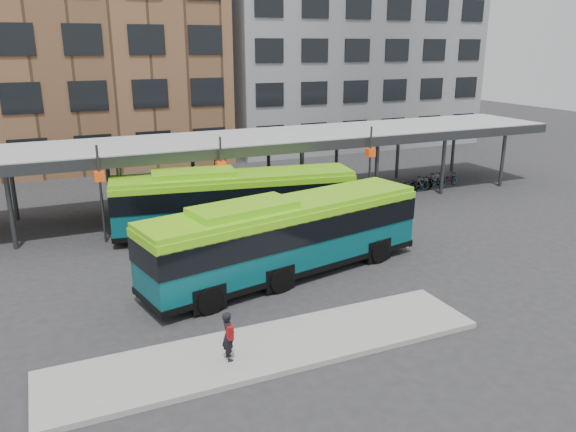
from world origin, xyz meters
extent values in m
plane|color=#28282B|center=(0.00, 0.00, 0.00)|extent=(120.00, 120.00, 0.00)
cube|color=gray|center=(-5.50, -3.00, 0.09)|extent=(14.00, 3.00, 0.18)
cube|color=#999B9E|center=(0.00, 13.00, 4.00)|extent=(40.00, 6.00, 0.35)
cube|color=#383A3D|center=(0.00, 10.00, 3.85)|extent=(40.00, 0.15, 0.55)
cylinder|color=#383A3D|center=(-13.00, 10.50, 1.90)|extent=(0.24, 0.24, 3.80)
cylinder|color=#383A3D|center=(-13.00, 15.50, 1.90)|extent=(0.24, 0.24, 3.80)
cylinder|color=#383A3D|center=(-8.00, 10.50, 1.90)|extent=(0.24, 0.24, 3.80)
cylinder|color=#383A3D|center=(-8.00, 15.50, 1.90)|extent=(0.24, 0.24, 3.80)
cylinder|color=#383A3D|center=(-3.00, 10.50, 1.90)|extent=(0.24, 0.24, 3.80)
cylinder|color=#383A3D|center=(-3.00, 15.50, 1.90)|extent=(0.24, 0.24, 3.80)
cylinder|color=#383A3D|center=(2.00, 10.50, 1.90)|extent=(0.24, 0.24, 3.80)
cylinder|color=#383A3D|center=(2.00, 15.50, 1.90)|extent=(0.24, 0.24, 3.80)
cylinder|color=#383A3D|center=(7.00, 10.50, 1.90)|extent=(0.24, 0.24, 3.80)
cylinder|color=#383A3D|center=(7.00, 15.50, 1.90)|extent=(0.24, 0.24, 3.80)
cylinder|color=#383A3D|center=(12.00, 10.50, 1.90)|extent=(0.24, 0.24, 3.80)
cylinder|color=#383A3D|center=(12.00, 15.50, 1.90)|extent=(0.24, 0.24, 3.80)
cylinder|color=#383A3D|center=(17.00, 10.50, 1.90)|extent=(0.24, 0.24, 3.80)
cylinder|color=#383A3D|center=(17.00, 15.50, 1.90)|extent=(0.24, 0.24, 3.80)
cylinder|color=#383A3D|center=(-9.00, 9.70, 2.40)|extent=(0.12, 0.12, 4.80)
cube|color=#C83D0B|center=(-9.00, 9.70, 3.30)|extent=(0.45, 0.45, 0.45)
cylinder|color=#383A3D|center=(-3.00, 9.70, 2.40)|extent=(0.12, 0.12, 4.80)
cube|color=#C83D0B|center=(-3.00, 9.70, 3.30)|extent=(0.45, 0.45, 0.45)
cylinder|color=#383A3D|center=(6.00, 9.70, 2.40)|extent=(0.12, 0.12, 4.80)
cube|color=#C83D0B|center=(6.00, 9.70, 3.30)|extent=(0.45, 0.45, 0.45)
cube|color=brown|center=(-10.00, 32.00, 11.00)|extent=(26.00, 14.00, 22.00)
cube|color=slate|center=(16.00, 32.00, 10.00)|extent=(24.00, 14.00, 20.00)
cube|color=#074D54|center=(-2.55, 2.37, 1.65)|extent=(12.63, 5.08, 2.58)
cube|color=black|center=(-2.55, 2.37, 2.16)|extent=(12.70, 5.15, 0.98)
cube|color=#74D115|center=(-2.55, 2.37, 3.04)|extent=(12.61, 4.98, 0.21)
cube|color=#74D115|center=(-4.56, 1.95, 3.25)|extent=(4.42, 2.67, 0.36)
cube|color=black|center=(-2.55, 2.37, 0.48)|extent=(12.71, 5.16, 0.25)
cylinder|color=black|center=(1.75, 2.00, 0.52)|extent=(1.07, 0.52, 1.03)
cylinder|color=black|center=(1.23, 4.46, 0.52)|extent=(1.07, 0.52, 1.03)
cylinder|color=black|center=(-3.50, 0.89, 0.52)|extent=(1.07, 0.52, 1.03)
cylinder|color=black|center=(-4.02, 3.35, 0.52)|extent=(1.07, 0.52, 1.03)
cylinder|color=black|center=(-6.52, 0.25, 0.52)|extent=(1.07, 0.52, 1.03)
cylinder|color=black|center=(-7.04, 2.71, 0.52)|extent=(1.07, 0.52, 1.03)
cube|color=#074D54|center=(-2.67, 8.62, 1.61)|extent=(12.35, 4.37, 2.52)
cube|color=black|center=(-2.67, 8.62, 2.12)|extent=(12.41, 4.43, 0.96)
cube|color=#74D115|center=(-2.67, 8.62, 2.98)|extent=(12.33, 4.27, 0.20)
cube|color=#74D115|center=(-4.66, 8.94, 3.18)|extent=(4.27, 2.42, 0.35)
cube|color=black|center=(-2.67, 8.62, 0.47)|extent=(12.42, 4.44, 0.24)
cylinder|color=black|center=(1.13, 6.78, 0.50)|extent=(1.04, 0.46, 1.01)
cylinder|color=black|center=(1.51, 9.21, 0.50)|extent=(1.04, 0.46, 1.01)
cylinder|color=black|center=(-4.05, 7.60, 0.50)|extent=(1.04, 0.46, 1.01)
cylinder|color=black|center=(-3.67, 10.03, 0.50)|extent=(1.04, 0.46, 1.01)
cylinder|color=black|center=(-7.04, 8.06, 0.50)|extent=(1.04, 0.46, 1.01)
cylinder|color=black|center=(-6.66, 10.50, 0.50)|extent=(1.04, 0.46, 1.01)
imported|color=black|center=(-6.94, -3.21, 0.96)|extent=(0.39, 0.58, 1.55)
cube|color=maroon|center=(-6.95, -3.39, 1.16)|extent=(0.18, 0.30, 0.41)
imported|color=slate|center=(11.13, 11.95, 0.46)|extent=(1.84, 1.15, 0.91)
imported|color=slate|center=(11.46, 11.80, 0.47)|extent=(1.60, 0.70, 0.93)
imported|color=slate|center=(12.29, 12.33, 0.46)|extent=(1.83, 0.87, 0.92)
imported|color=slate|center=(12.89, 12.27, 0.47)|extent=(1.61, 0.78, 0.93)
imported|color=slate|center=(13.82, 11.97, 0.46)|extent=(1.85, 0.96, 0.93)
camera|label=1|loc=(-11.42, -17.59, 9.29)|focal=35.00mm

